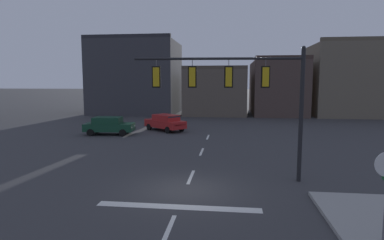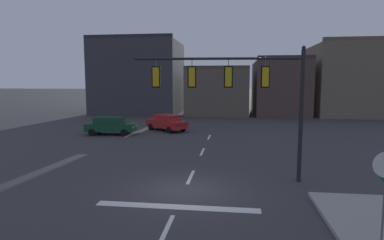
{
  "view_description": "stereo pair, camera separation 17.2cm",
  "coord_description": "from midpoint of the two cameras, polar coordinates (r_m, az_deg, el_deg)",
  "views": [
    {
      "loc": [
        1.97,
        -13.87,
        4.81
      ],
      "look_at": [
        -0.08,
        3.13,
        2.78
      ],
      "focal_mm": 30.32,
      "sensor_mm": 36.0,
      "label": 1
    },
    {
      "loc": [
        2.14,
        -13.85,
        4.81
      ],
      "look_at": [
        -0.08,
        3.13,
        2.78
      ],
      "focal_mm": 30.32,
      "sensor_mm": 36.0,
      "label": 2
    }
  ],
  "objects": [
    {
      "name": "building_row",
      "position": [
        49.78,
        15.98,
        6.03
      ],
      "size": [
        57.71,
        13.33,
        11.27
      ],
      "color": "#38383D",
      "rests_on": "ground"
    },
    {
      "name": "signal_mast_near_side",
      "position": [
        15.66,
        8.97,
        5.77
      ],
      "size": [
        8.04,
        0.69,
        6.47
      ],
      "color": "black",
      "rests_on": "ground"
    },
    {
      "name": "car_lot_nearside",
      "position": [
        30.49,
        -14.0,
        -0.9
      ],
      "size": [
        4.55,
        2.14,
        1.61
      ],
      "color": "#143D28",
      "rests_on": "ground"
    },
    {
      "name": "lane_centreline",
      "position": [
        16.7,
        0.07,
        -9.98
      ],
      "size": [
        0.16,
        26.4,
        0.01
      ],
      "color": "silver",
      "rests_on": "ground"
    },
    {
      "name": "ground_plane",
      "position": [
        14.81,
        -0.95,
        -12.2
      ],
      "size": [
        400.0,
        400.0,
        0.0
      ],
      "primitive_type": "plane",
      "color": "#353538"
    },
    {
      "name": "car_lot_middle",
      "position": [
        31.95,
        -4.3,
        -0.38
      ],
      "size": [
        4.55,
        4.17,
        1.61
      ],
      "color": "#A81E1E",
      "rests_on": "ground"
    },
    {
      "name": "stop_bar_paint",
      "position": [
        12.96,
        -2.29,
        -15.02
      ],
      "size": [
        6.4,
        0.5,
        0.01
      ],
      "primitive_type": "cube",
      "color": "silver",
      "rests_on": "ground"
    }
  ]
}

